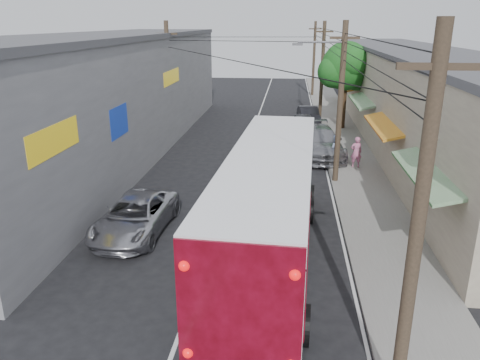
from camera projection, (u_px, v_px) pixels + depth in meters
The scene contains 13 objects.
ground at pixel (180, 332), 12.56m from camera, with size 120.00×120.00×0.00m, color black.
sidewalk at pixel (346, 148), 30.73m from camera, with size 3.00×80.00×0.12m, color slate.
building_right at pixel (414, 97), 31.17m from camera, with size 7.09×40.00×6.25m.
building_left at pixel (110, 94), 29.19m from camera, with size 7.20×36.00×7.25m.
utility_poles at pixel (297, 84), 30.07m from camera, with size 11.80×45.28×8.00m.
street_tree at pixel (347, 68), 34.88m from camera, with size 4.40×4.00×6.60m.
coach_bus at pixel (270, 204), 16.08m from camera, with size 3.59×13.29×3.79m.
jeepney at pixel (135, 216), 18.26m from camera, with size 2.36×5.11×1.42m, color #BBBAC2.
parked_suv at pixel (319, 142), 28.77m from camera, with size 2.51×6.18×1.79m, color gray.
parked_car_mid at pixel (304, 125), 34.28m from camera, with size 1.77×4.39×1.50m, color #242529.
parked_car_far at pixel (309, 116), 37.98m from camera, with size 1.46×4.19×1.38m, color black.
pedestrian_near at pixel (356, 152), 26.20m from camera, with size 0.63×0.42×1.74m, color #CB6B96.
pedestrian_far at pixel (335, 149), 27.00m from camera, with size 0.80×0.63×1.65m, color #889BC6.
Camera 1 is at (2.72, -10.35, 7.91)m, focal length 35.00 mm.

